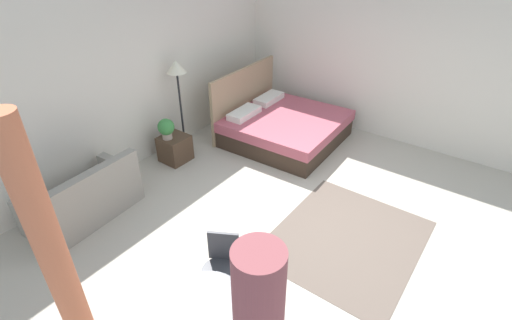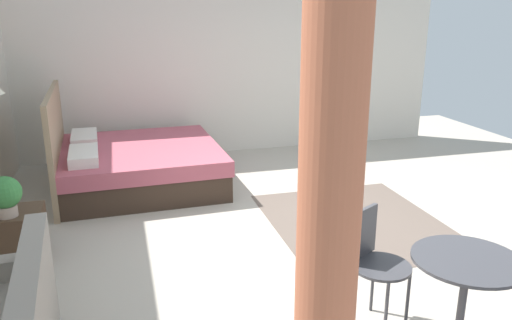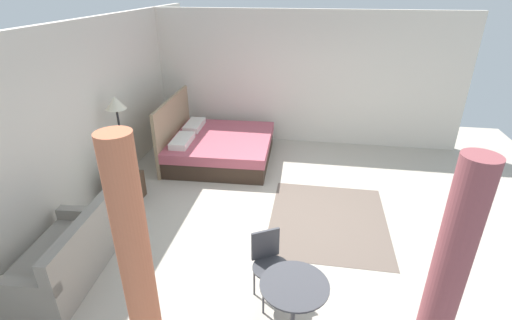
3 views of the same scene
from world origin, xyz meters
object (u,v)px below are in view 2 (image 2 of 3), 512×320
object	(u,v)px
nightstand	(18,235)
potted_plant	(5,195)
bed	(134,164)
cafe_chair_near_window	(372,256)
balcony_table	(463,292)

from	to	relation	value
nightstand	potted_plant	bearing A→B (deg)	159.89
bed	potted_plant	world-z (taller)	bed
nightstand	cafe_chair_near_window	distance (m)	3.13
bed	nightstand	bearing A→B (deg)	148.19
bed	balcony_table	world-z (taller)	bed
potted_plant	balcony_table	world-z (taller)	potted_plant
bed	potted_plant	xyz separation A→B (m)	(-1.87, 1.13, 0.37)
nightstand	balcony_table	size ratio (longest dim) A/B	0.61
nightstand	balcony_table	xyz separation A→B (m)	(-2.29, -2.92, 0.30)
potted_plant	cafe_chair_near_window	xyz separation A→B (m)	(-1.63, -2.63, -0.13)
cafe_chair_near_window	balcony_table	bearing A→B (deg)	-150.61
bed	cafe_chair_near_window	world-z (taller)	bed
bed	balcony_table	distance (m)	4.46
balcony_table	bed	bearing A→B (deg)	24.12
cafe_chair_near_window	potted_plant	bearing A→B (deg)	58.31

